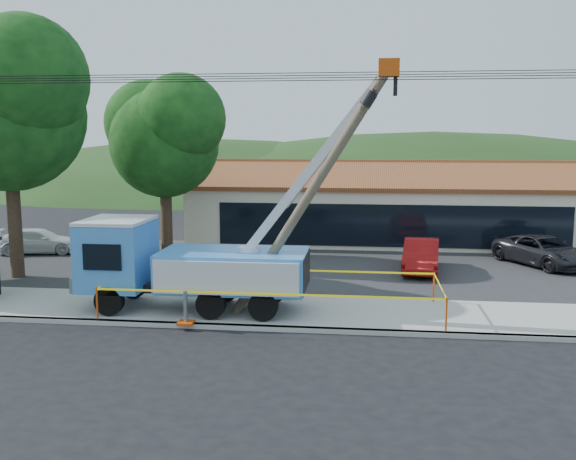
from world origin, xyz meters
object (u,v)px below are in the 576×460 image
at_px(utility_truck, 187,262).
at_px(car_silver, 128,262).
at_px(car_dark, 543,268).
at_px(car_red, 421,273).
at_px(leaning_pole, 317,182).
at_px(car_white, 40,255).

bearing_deg(utility_truck, car_silver, 122.75).
relative_size(utility_truck, car_silver, 2.43).
bearing_deg(car_dark, car_red, 169.27).
height_order(utility_truck, car_red, utility_truck).
bearing_deg(car_silver, leaning_pole, -41.33).
height_order(leaning_pole, car_dark, leaning_pole).
xyz_separation_m(utility_truck, car_red, (8.51, 7.41, -1.79)).
height_order(leaning_pole, car_red, leaning_pole).
distance_m(car_red, car_dark, 6.03).
distance_m(car_silver, car_red, 13.83).
relative_size(car_silver, car_red, 1.03).
bearing_deg(utility_truck, car_dark, 33.28).
relative_size(utility_truck, car_white, 2.50).
bearing_deg(car_red, utility_truck, -132.67).
height_order(car_silver, car_red, car_silver).
relative_size(leaning_pole, car_silver, 1.86).
bearing_deg(car_white, car_silver, -115.90).
bearing_deg(leaning_pole, car_dark, 44.41).
bearing_deg(car_white, utility_truck, -144.19).
xyz_separation_m(car_red, car_white, (-18.98, 2.12, 0.00)).
relative_size(car_red, car_dark, 0.87).
bearing_deg(utility_truck, car_red, 41.04).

